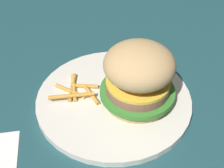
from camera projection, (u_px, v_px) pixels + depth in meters
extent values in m
plane|color=#1E474C|center=(112.00, 96.00, 0.54)|extent=(1.60, 1.60, 0.00)
cylinder|color=silver|center=(112.00, 99.00, 0.52)|extent=(0.27, 0.27, 0.01)
cylinder|color=tan|center=(137.00, 96.00, 0.51)|extent=(0.11, 0.11, 0.01)
cylinder|color=#387F2D|center=(137.00, 91.00, 0.50)|extent=(0.13, 0.13, 0.01)
cylinder|color=#8E5B47|center=(138.00, 86.00, 0.50)|extent=(0.11, 0.11, 0.02)
cylinder|color=yellow|center=(138.00, 81.00, 0.49)|extent=(0.11, 0.11, 0.01)
ellipsoid|color=tan|center=(139.00, 65.00, 0.47)|extent=(0.11, 0.11, 0.06)
cylinder|color=gold|center=(74.00, 87.00, 0.53)|extent=(0.02, 0.07, 0.01)
cylinder|color=gold|center=(85.00, 86.00, 0.54)|extent=(0.05, 0.02, 0.01)
cylinder|color=gold|center=(70.00, 91.00, 0.53)|extent=(0.05, 0.05, 0.01)
cylinder|color=gold|center=(72.00, 87.00, 0.53)|extent=(0.03, 0.07, 0.01)
cylinder|color=gold|center=(91.00, 93.00, 0.52)|extent=(0.02, 0.05, 0.01)
cylinder|color=gold|center=(72.00, 97.00, 0.51)|extent=(0.08, 0.02, 0.01)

